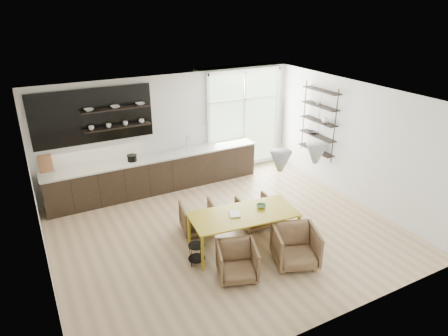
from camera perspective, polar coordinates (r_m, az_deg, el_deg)
room at (r=9.16m, az=0.30°, el=2.81°), size 7.02×6.01×2.91m
kitchen_run at (r=10.39m, az=-10.10°, el=-0.14°), size 5.54×0.69×2.75m
right_shelving at (r=10.69m, az=13.43°, el=6.26°), size 0.26×1.22×1.90m
dining_table at (r=7.88m, az=2.84°, el=-6.84°), size 2.19×1.18×0.76m
armchair_back_left at (r=8.60m, az=-3.77°, el=-7.08°), size 0.81×0.82×0.64m
armchair_back_right at (r=8.81m, az=4.49°, el=-6.28°), size 0.75×0.77×0.65m
armchair_front_left at (r=7.29m, az=1.88°, el=-13.25°), size 0.89×0.90×0.65m
armchair_front_right at (r=7.71m, az=10.18°, el=-10.99°), size 1.02×1.03×0.74m
wire_stool at (r=7.66m, az=-3.95°, el=-11.82°), size 0.33×0.33×0.41m
table_book at (r=7.80m, az=0.75°, el=-6.62°), size 0.30×0.34×0.03m
table_bowl at (r=8.08m, az=5.33°, el=-5.45°), size 0.20×0.20×0.06m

